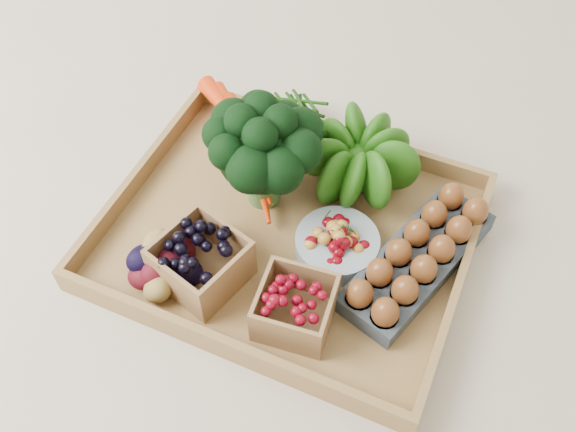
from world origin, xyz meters
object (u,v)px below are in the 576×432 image
at_px(broccoli, 263,168).
at_px(egg_carton, 417,261).
at_px(cherry_bowl, 337,245).
at_px(tray, 288,236).

height_order(broccoli, egg_carton, broccoli).
xyz_separation_m(cherry_bowl, egg_carton, (0.12, 0.02, -0.00)).
height_order(tray, cherry_bowl, cherry_bowl).
bearing_deg(tray, cherry_bowl, -1.36).
bearing_deg(egg_carton, broccoli, -169.30).
xyz_separation_m(broccoli, egg_carton, (0.27, -0.03, -0.06)).
distance_m(tray, cherry_bowl, 0.09).
height_order(broccoli, cherry_bowl, broccoli).
bearing_deg(egg_carton, tray, -156.79).
relative_size(broccoli, cherry_bowl, 1.42).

